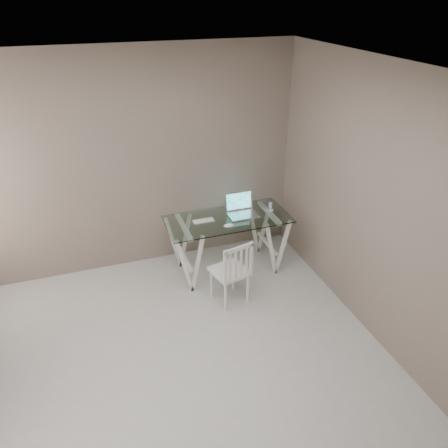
{
  "coord_description": "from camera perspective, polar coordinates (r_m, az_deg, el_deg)",
  "views": [
    {
      "loc": [
        -0.61,
        -2.71,
        3.23
      ],
      "look_at": [
        0.82,
        1.37,
        0.85
      ],
      "focal_mm": 35.0,
      "sensor_mm": 36.0,
      "label": 1
    }
  ],
  "objects": [
    {
      "name": "keyboard",
      "position": [
        5.22,
        -2.72,
        0.41
      ],
      "size": [
        0.27,
        0.12,
        0.01
      ],
      "primitive_type": "cube",
      "color": "silver",
      "rests_on": "desk"
    },
    {
      "name": "mouse",
      "position": [
        5.08,
        0.6,
        -0.2
      ],
      "size": [
        0.12,
        0.07,
        0.04
      ],
      "primitive_type": "ellipsoid",
      "color": "white",
      "rests_on": "desk"
    },
    {
      "name": "chair",
      "position": [
        4.86,
        1.17,
        -6.06
      ],
      "size": [
        0.45,
        0.45,
        0.82
      ],
      "rotation": [
        0.0,
        0.0,
        0.23
      ],
      "color": "white",
      "rests_on": "ground"
    },
    {
      "name": "room",
      "position": [
        3.17,
        -6.98,
        0.08
      ],
      "size": [
        4.5,
        4.52,
        2.71
      ],
      "color": "#B0ADA9",
      "rests_on": "ground"
    },
    {
      "name": "laptop",
      "position": [
        5.37,
        2.24,
        1.98
      ],
      "size": [
        0.35,
        0.3,
        0.25
      ],
      "color": "silver",
      "rests_on": "desk"
    },
    {
      "name": "phone_dock",
      "position": [
        5.48,
        6.04,
        2.1
      ],
      "size": [
        0.06,
        0.06,
        0.12
      ],
      "color": "white",
      "rests_on": "desk"
    },
    {
      "name": "desk",
      "position": [
        5.46,
        0.45,
        -2.61
      ],
      "size": [
        1.5,
        0.7,
        0.75
      ],
      "color": "silver",
      "rests_on": "ground"
    }
  ]
}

